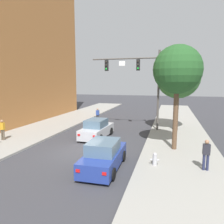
{
  "coord_description": "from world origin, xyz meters",
  "views": [
    {
      "loc": [
        5.69,
        -12.71,
        4.77
      ],
      "look_at": [
        0.61,
        5.67,
        2.0
      ],
      "focal_mm": 33.8,
      "sensor_mm": 36.0,
      "label": 1
    }
  ],
  "objects_px": {
    "traffic_signal_mast": "(139,75)",
    "car_lead_silver": "(97,129)",
    "pedestrian_sidewalk_left_walker": "(2,129)",
    "street_tree_second": "(178,77)",
    "pedestrian_sidewalk_right_walker": "(206,153)",
    "car_following_blue": "(104,156)",
    "fire_hydrant": "(155,159)",
    "pedestrian_crossing_road": "(98,114)",
    "street_tree_nearest": "(177,70)"
  },
  "relations": [
    {
      "from": "pedestrian_sidewalk_left_walker",
      "to": "street_tree_second",
      "type": "distance_m",
      "value": 15.7
    },
    {
      "from": "traffic_signal_mast",
      "to": "car_following_blue",
      "type": "relative_size",
      "value": 1.76
    },
    {
      "from": "fire_hydrant",
      "to": "car_following_blue",
      "type": "bearing_deg",
      "value": -162.31
    },
    {
      "from": "traffic_signal_mast",
      "to": "street_tree_nearest",
      "type": "height_order",
      "value": "traffic_signal_mast"
    },
    {
      "from": "pedestrian_sidewalk_right_walker",
      "to": "car_lead_silver",
      "type": "bearing_deg",
      "value": 146.79
    },
    {
      "from": "pedestrian_sidewalk_right_walker",
      "to": "fire_hydrant",
      "type": "relative_size",
      "value": 2.28
    },
    {
      "from": "traffic_signal_mast",
      "to": "street_tree_nearest",
      "type": "relative_size",
      "value": 1.07
    },
    {
      "from": "pedestrian_sidewalk_left_walker",
      "to": "street_tree_nearest",
      "type": "relative_size",
      "value": 0.23
    },
    {
      "from": "car_following_blue",
      "to": "pedestrian_sidewalk_right_walker",
      "type": "bearing_deg",
      "value": 9.54
    },
    {
      "from": "traffic_signal_mast",
      "to": "street_tree_nearest",
      "type": "distance_m",
      "value": 6.6
    },
    {
      "from": "car_lead_silver",
      "to": "pedestrian_sidewalk_left_walker",
      "type": "height_order",
      "value": "pedestrian_sidewalk_left_walker"
    },
    {
      "from": "pedestrian_crossing_road",
      "to": "pedestrian_sidewalk_left_walker",
      "type": "bearing_deg",
      "value": -114.86
    },
    {
      "from": "street_tree_second",
      "to": "street_tree_nearest",
      "type": "bearing_deg",
      "value": -92.42
    },
    {
      "from": "pedestrian_crossing_road",
      "to": "street_tree_second",
      "type": "height_order",
      "value": "street_tree_second"
    },
    {
      "from": "traffic_signal_mast",
      "to": "car_lead_silver",
      "type": "distance_m",
      "value": 6.66
    },
    {
      "from": "street_tree_nearest",
      "to": "car_lead_silver",
      "type": "bearing_deg",
      "value": 163.14
    },
    {
      "from": "pedestrian_crossing_road",
      "to": "street_tree_nearest",
      "type": "bearing_deg",
      "value": -44.72
    },
    {
      "from": "pedestrian_sidewalk_left_walker",
      "to": "street_tree_nearest",
      "type": "distance_m",
      "value": 13.9
    },
    {
      "from": "street_tree_second",
      "to": "traffic_signal_mast",
      "type": "bearing_deg",
      "value": -177.43
    },
    {
      "from": "pedestrian_sidewalk_left_walker",
      "to": "street_tree_second",
      "type": "bearing_deg",
      "value": 28.17
    },
    {
      "from": "pedestrian_crossing_road",
      "to": "pedestrian_sidewalk_right_walker",
      "type": "height_order",
      "value": "pedestrian_sidewalk_right_walker"
    },
    {
      "from": "pedestrian_sidewalk_right_walker",
      "to": "street_tree_second",
      "type": "bearing_deg",
      "value": 98.05
    },
    {
      "from": "street_tree_nearest",
      "to": "pedestrian_sidewalk_left_walker",
      "type": "bearing_deg",
      "value": -174.28
    },
    {
      "from": "car_lead_silver",
      "to": "fire_hydrant",
      "type": "bearing_deg",
      "value": -44.6
    },
    {
      "from": "traffic_signal_mast",
      "to": "fire_hydrant",
      "type": "distance_m",
      "value": 10.42
    },
    {
      "from": "car_lead_silver",
      "to": "pedestrian_sidewalk_right_walker",
      "type": "xyz_separation_m",
      "value": [
        7.88,
        -5.16,
        0.34
      ]
    },
    {
      "from": "pedestrian_crossing_road",
      "to": "pedestrian_sidewalk_right_walker",
      "type": "relative_size",
      "value": 1.0
    },
    {
      "from": "car_lead_silver",
      "to": "pedestrian_sidewalk_right_walker",
      "type": "bearing_deg",
      "value": -33.21
    },
    {
      "from": "traffic_signal_mast",
      "to": "fire_hydrant",
      "type": "height_order",
      "value": "traffic_signal_mast"
    },
    {
      "from": "car_lead_silver",
      "to": "pedestrian_sidewalk_right_walker",
      "type": "distance_m",
      "value": 9.42
    },
    {
      "from": "car_lead_silver",
      "to": "street_tree_second",
      "type": "xyz_separation_m",
      "value": [
        6.6,
        3.91,
        4.48
      ]
    },
    {
      "from": "traffic_signal_mast",
      "to": "street_tree_second",
      "type": "bearing_deg",
      "value": 2.57
    },
    {
      "from": "traffic_signal_mast",
      "to": "car_following_blue",
      "type": "bearing_deg",
      "value": -92.47
    },
    {
      "from": "car_following_blue",
      "to": "street_tree_nearest",
      "type": "relative_size",
      "value": 0.61
    },
    {
      "from": "pedestrian_sidewalk_left_walker",
      "to": "street_tree_nearest",
      "type": "height_order",
      "value": "street_tree_nearest"
    },
    {
      "from": "pedestrian_crossing_road",
      "to": "fire_hydrant",
      "type": "distance_m",
      "value": 13.93
    },
    {
      "from": "traffic_signal_mast",
      "to": "fire_hydrant",
      "type": "relative_size",
      "value": 10.42
    },
    {
      "from": "pedestrian_sidewalk_left_walker",
      "to": "fire_hydrant",
      "type": "relative_size",
      "value": 2.28
    },
    {
      "from": "pedestrian_sidewalk_left_walker",
      "to": "traffic_signal_mast",
      "type": "bearing_deg",
      "value": 35.65
    },
    {
      "from": "pedestrian_sidewalk_left_walker",
      "to": "pedestrian_crossing_road",
      "type": "height_order",
      "value": "pedestrian_sidewalk_left_walker"
    },
    {
      "from": "pedestrian_sidewalk_left_walker",
      "to": "pedestrian_crossing_road",
      "type": "distance_m",
      "value": 10.79
    },
    {
      "from": "traffic_signal_mast",
      "to": "car_lead_silver",
      "type": "bearing_deg",
      "value": -128.54
    },
    {
      "from": "pedestrian_sidewalk_right_walker",
      "to": "car_following_blue",
      "type": "bearing_deg",
      "value": -170.46
    },
    {
      "from": "car_following_blue",
      "to": "pedestrian_crossing_road",
      "type": "bearing_deg",
      "value": 110.77
    },
    {
      "from": "pedestrian_sidewalk_left_walker",
      "to": "pedestrian_crossing_road",
      "type": "xyz_separation_m",
      "value": [
        4.54,
        9.79,
        -0.15
      ]
    },
    {
      "from": "fire_hydrant",
      "to": "street_tree_nearest",
      "type": "xyz_separation_m",
      "value": [
        1.09,
        3.27,
        5.0
      ]
    },
    {
      "from": "fire_hydrant",
      "to": "street_tree_second",
      "type": "bearing_deg",
      "value": 81.67
    },
    {
      "from": "car_following_blue",
      "to": "street_tree_nearest",
      "type": "bearing_deg",
      "value": 47.49
    },
    {
      "from": "fire_hydrant",
      "to": "traffic_signal_mast",
      "type": "bearing_deg",
      "value": 104.26
    },
    {
      "from": "car_lead_silver",
      "to": "car_following_blue",
      "type": "relative_size",
      "value": 1.01
    }
  ]
}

